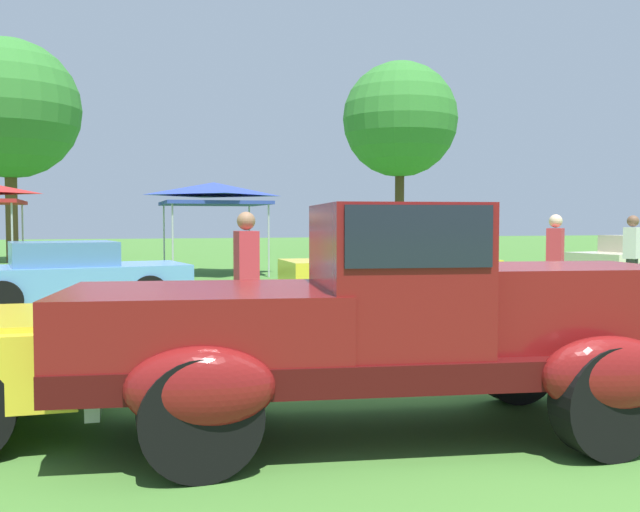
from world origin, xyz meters
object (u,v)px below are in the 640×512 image
Objects in this scene: spectator_between_cars at (632,256)px; spectator_by_row at (246,277)px; spectator_near_truck at (555,261)px; show_car_skyblue at (71,277)px; spectator_far_side at (396,274)px; feature_pickup_truck at (382,318)px; canopy_tent_center_field at (214,192)px; show_car_yellow at (387,269)px.

spectator_between_cars and spectator_by_row have the same top height.
spectator_by_row is (-5.57, -1.67, 0.00)m from spectator_near_truck.
show_car_skyblue is 10.46m from spectator_between_cars.
spectator_far_side is at bearing -154.97° from spectator_between_cars.
spectator_by_row is 1.88m from spectator_far_side.
spectator_far_side is (1.87, -0.17, 0.00)m from spectator_by_row.
show_car_skyblue is 2.43× the size of spectator_by_row.
feature_pickup_truck is at bearing -141.61° from spectator_between_cars.
spectator_near_truck reaches higher than show_car_skyblue.
spectator_near_truck is 4.13m from spectator_far_side.
canopy_tent_center_field is (-4.04, 10.49, 1.51)m from spectator_near_truck.
spectator_between_cars reaches higher than show_car_yellow.
feature_pickup_truck is at bearing -73.28° from show_car_skyblue.
spectator_far_side reaches higher than show_car_skyblue.
show_car_skyblue is at bearing 114.36° from spectator_by_row.
spectator_far_side is at bearing -5.06° from spectator_by_row.
spectator_near_truck is 1.00× the size of spectator_by_row.
spectator_between_cars is (4.21, -2.10, 0.31)m from show_car_yellow.
canopy_tent_center_field is (3.68, 7.41, 1.82)m from show_car_skyblue.
spectator_far_side is at bearing -112.03° from show_car_yellow.
feature_pickup_truck is 2.76× the size of spectator_between_cars.
spectator_far_side is at bearing -153.56° from spectator_near_truck.
canopy_tent_center_field is at bearing 82.85° from spectator_by_row.
spectator_near_truck and spectator_between_cars have the same top height.
feature_pickup_truck is 2.76× the size of spectator_far_side.
show_car_yellow is 5.41m from spectator_far_side.
feature_pickup_truck is 3.62m from spectator_far_side.
spectator_between_cars is 1.00× the size of spectator_by_row.
spectator_by_row is at bearing -161.29° from spectator_between_cars.
spectator_between_cars is at bearing 25.03° from spectator_far_side.
spectator_near_truck and spectator_far_side have the same top height.
feature_pickup_truck reaches higher than show_car_skyblue.
spectator_by_row is (-8.11, -2.75, 0.00)m from spectator_between_cars.
spectator_between_cars is at bearing 22.91° from spectator_near_truck.
show_car_yellow is 7.91m from canopy_tent_center_field.
show_car_skyblue is 5.23m from spectator_by_row.
spectator_between_cars is 1.00× the size of spectator_far_side.
spectator_near_truck is (7.72, -3.08, 0.31)m from show_car_skyblue.
feature_pickup_truck reaches higher than spectator_near_truck.
spectator_between_cars is 11.59m from canopy_tent_center_field.
spectator_far_side reaches higher than show_car_yellow.
feature_pickup_truck is 2.76× the size of spectator_by_row.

